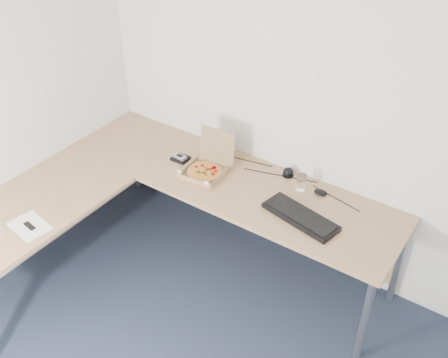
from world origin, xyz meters
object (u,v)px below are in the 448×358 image
Objects in this scene: wallet at (180,158)px; drinking_glass at (301,182)px; pizza_box at (206,169)px; keyboard at (300,217)px; desk at (153,197)px.

drinking_glass is at bearing 8.46° from wallet.
pizza_box reaches higher than wallet.
pizza_box is at bearing -173.72° from keyboard.
pizza_box is 0.80m from keyboard.
desk is 0.43m from pizza_box.
pizza_box is 0.26m from wallet.
wallet is at bearing 103.33° from desk.
desk is 0.44m from wallet.
pizza_box reaches higher than desk.
keyboard is 4.15× the size of wallet.
drinking_glass is 0.96× the size of wallet.
wallet is (-0.90, -0.18, -0.05)m from drinking_glass.
desk is 7.81× the size of pizza_box.
drinking_glass is at bearing 37.15° from desk.
desk is 4.94× the size of keyboard.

